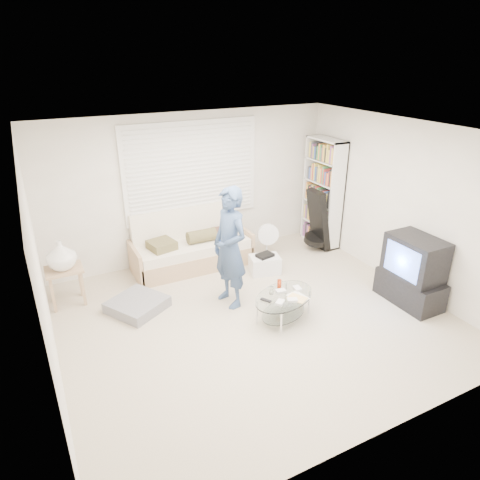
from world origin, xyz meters
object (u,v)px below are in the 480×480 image
futon_sofa (191,249)px  bookshelf (323,193)px  coffee_table (284,300)px  tv_unit (412,272)px

futon_sofa → bookshelf: bookshelf is taller
futon_sofa → coffee_table: 2.13m
tv_unit → coffee_table: bearing=166.6°
bookshelf → coffee_table: (-1.98, -1.87, -0.69)m
futon_sofa → bookshelf: size_ratio=1.00×
futon_sofa → coffee_table: futon_sofa is taller
futon_sofa → tv_unit: (2.39, -2.50, 0.17)m
futon_sofa → bookshelf: (2.52, -0.19, 0.67)m
tv_unit → coffee_table: tv_unit is taller
futon_sofa → tv_unit: bearing=-46.3°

